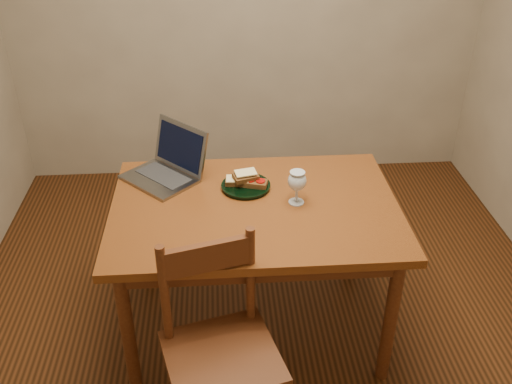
{
  "coord_description": "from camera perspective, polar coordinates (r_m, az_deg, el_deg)",
  "views": [
    {
      "loc": [
        -0.21,
        -2.22,
        2.14
      ],
      "look_at": [
        -0.05,
        -0.05,
        0.8
      ],
      "focal_mm": 40.0,
      "sensor_mm": 36.0,
      "label": 1
    }
  ],
  "objects": [
    {
      "name": "sandwich_cheese",
      "position": [
        2.69,
        -1.87,
        1.16
      ],
      "size": [
        0.12,
        0.08,
        0.03
      ],
      "primitive_type": null,
      "rotation": [
        0.0,
        0.0,
        -0.11
      ],
      "color": "#381E0C",
      "rests_on": "plate"
    },
    {
      "name": "plate",
      "position": [
        2.7,
        -1.02,
        0.57
      ],
      "size": [
        0.23,
        0.23,
        0.02
      ],
      "primitive_type": "cylinder",
      "color": "black",
      "rests_on": "table"
    },
    {
      "name": "laptop",
      "position": [
        2.81,
        -8.68,
        2.83
      ],
      "size": [
        0.45,
        0.45,
        0.24
      ],
      "rotation": [
        0.0,
        0.0,
        -0.79
      ],
      "color": "slate",
      "rests_on": "table"
    },
    {
      "name": "table",
      "position": [
        2.62,
        -0.1,
        -2.88
      ],
      "size": [
        1.3,
        0.9,
        0.74
      ],
      "color": "#50220D",
      "rests_on": "floor"
    },
    {
      "name": "floor",
      "position": [
        3.1,
        0.96,
        -12.37
      ],
      "size": [
        3.2,
        3.2,
        0.02
      ],
      "primitive_type": "cube",
      "color": "black",
      "rests_on": "ground"
    },
    {
      "name": "sandwich_tomato",
      "position": [
        2.67,
        -0.06,
        0.98
      ],
      "size": [
        0.12,
        0.09,
        0.03
      ],
      "primitive_type": null,
      "rotation": [
        0.0,
        0.0,
        -0.27
      ],
      "color": "#381E0C",
      "rests_on": "plate"
    },
    {
      "name": "sandwich_top",
      "position": [
        2.67,
        -1.04,
        1.63
      ],
      "size": [
        0.13,
        0.1,
        0.04
      ],
      "primitive_type": null,
      "rotation": [
        0.0,
        0.0,
        0.31
      ],
      "color": "#381E0C",
      "rests_on": "plate"
    },
    {
      "name": "milk_glass",
      "position": [
        2.56,
        4.11,
        0.47
      ],
      "size": [
        0.08,
        0.08,
        0.16
      ],
      "primitive_type": null,
      "color": "white",
      "rests_on": "table"
    },
    {
      "name": "chair",
      "position": [
        2.27,
        -3.64,
        -14.83
      ],
      "size": [
        0.52,
        0.5,
        0.46
      ],
      "rotation": [
        0.0,
        0.0,
        0.26
      ],
      "color": "#431D0E",
      "rests_on": "floor"
    }
  ]
}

